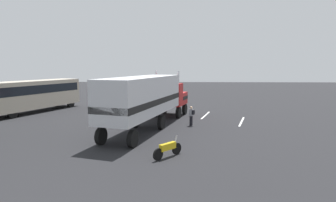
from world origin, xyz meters
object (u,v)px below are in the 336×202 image
(semi_truck, at_px, (149,97))
(parked_bus, at_px, (35,93))
(person_bystander, at_px, (191,115))
(motorcycle, at_px, (168,149))

(semi_truck, distance_m, parked_bus, 15.15)
(semi_truck, bearing_deg, parked_bus, 60.09)
(semi_truck, height_order, person_bystander, semi_truck)
(semi_truck, distance_m, person_bystander, 3.96)
(person_bystander, bearing_deg, semi_truck, 107.21)
(person_bystander, bearing_deg, parked_bus, 68.63)
(parked_bus, relative_size, motorcycle, 6.85)
(semi_truck, height_order, motorcycle, semi_truck)
(person_bystander, xyz_separation_m, parked_bus, (6.49, 16.58, 1.17))
(parked_bus, bearing_deg, person_bystander, -111.37)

